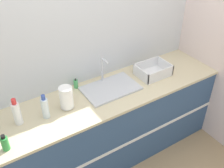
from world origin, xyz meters
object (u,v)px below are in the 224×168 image
(paper_towel_roll, at_px, (66,98))
(bottle_green, at_px, (5,143))
(dish_rack, at_px, (153,71))
(sink, at_px, (110,87))
(bottle_clear, at_px, (45,108))
(bottle_white_spray, at_px, (17,113))
(soap_dispenser, at_px, (76,84))

(paper_towel_roll, height_order, bottle_green, paper_towel_roll)
(bottle_green, bearing_deg, dish_rack, 7.64)
(sink, relative_size, bottle_clear, 2.33)
(dish_rack, height_order, bottle_clear, bottle_clear)
(paper_towel_roll, xyz_separation_m, bottle_white_spray, (-0.45, 0.03, 0.00))
(dish_rack, distance_m, bottle_white_spray, 1.52)
(dish_rack, height_order, soap_dispenser, dish_rack)
(paper_towel_roll, xyz_separation_m, bottle_clear, (-0.22, -0.02, -0.01))
(sink, relative_size, dish_rack, 1.60)
(sink, xyz_separation_m, paper_towel_roll, (-0.51, -0.04, 0.10))
(bottle_green, xyz_separation_m, bottle_white_spray, (0.17, 0.24, 0.05))
(dish_rack, relative_size, bottle_clear, 1.46)
(sink, bearing_deg, bottle_white_spray, -179.58)
(paper_towel_roll, relative_size, dish_rack, 0.64)
(dish_rack, height_order, bottle_green, bottle_green)
(bottle_white_spray, xyz_separation_m, soap_dispenser, (0.67, 0.22, -0.07))
(sink, xyz_separation_m, bottle_white_spray, (-0.96, -0.01, 0.10))
(sink, relative_size, bottle_green, 3.86)
(paper_towel_roll, bearing_deg, bottle_clear, -174.15)
(sink, xyz_separation_m, dish_rack, (0.55, -0.03, 0.03))
(soap_dispenser, bearing_deg, dish_rack, -15.71)
(paper_towel_roll, relative_size, bottle_green, 1.54)
(paper_towel_roll, distance_m, bottle_clear, 0.22)
(bottle_green, bearing_deg, sink, 12.53)
(bottle_clear, relative_size, bottle_white_spray, 0.93)
(paper_towel_roll, bearing_deg, sink, 4.33)
(sink, bearing_deg, dish_rack, -2.64)
(sink, height_order, paper_towel_roll, sink)
(bottle_white_spray, bearing_deg, dish_rack, -0.70)
(bottle_white_spray, bearing_deg, paper_towel_roll, -3.96)
(paper_towel_roll, height_order, soap_dispenser, paper_towel_roll)
(bottle_clear, bearing_deg, soap_dispenser, 32.44)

